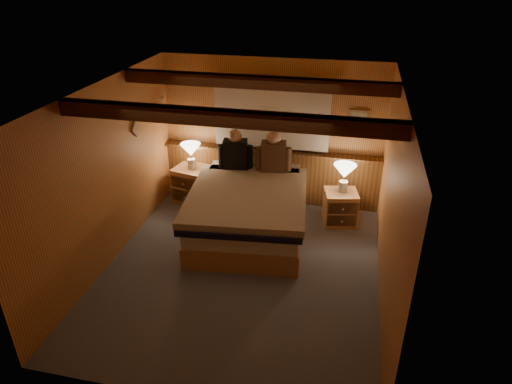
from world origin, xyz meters
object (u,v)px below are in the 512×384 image
(lamp_left, at_px, (191,151))
(lamp_right, at_px, (345,173))
(bed, at_px, (248,211))
(duffel_bag, at_px, (203,208))
(nightstand_left, at_px, (192,184))
(nightstand_right, at_px, (340,208))
(person_right, at_px, (273,155))
(person_left, at_px, (235,152))

(lamp_left, distance_m, lamp_right, 2.51)
(bed, distance_m, duffel_bag, 0.89)
(nightstand_left, bearing_deg, lamp_right, 7.87)
(nightstand_right, height_order, lamp_right, lamp_right)
(nightstand_left, xyz_separation_m, lamp_right, (2.52, -0.18, 0.55))
(nightstand_left, relative_size, lamp_right, 1.45)
(person_right, xyz_separation_m, duffel_bag, (-1.05, -0.48, -0.83))
(person_right, bearing_deg, duffel_bag, -163.42)
(person_left, bearing_deg, person_right, -7.48)
(bed, distance_m, lamp_left, 1.51)
(bed, xyz_separation_m, duffel_bag, (-0.82, 0.27, -0.21))
(bed, relative_size, lamp_left, 5.32)
(nightstand_left, height_order, nightstand_right, nightstand_left)
(lamp_left, distance_m, person_right, 1.39)
(bed, xyz_separation_m, person_right, (0.23, 0.76, 0.62))
(person_right, bearing_deg, nightstand_left, 169.53)
(bed, bearing_deg, lamp_right, 19.25)
(bed, distance_m, nightstand_right, 1.46)
(nightstand_right, xyz_separation_m, duffel_bag, (-2.15, -0.32, -0.10))
(nightstand_left, height_order, lamp_left, lamp_left)
(nightstand_right, bearing_deg, person_right, 159.54)
(person_left, bearing_deg, nightstand_right, -14.01)
(person_left, distance_m, duffel_bag, 1.04)
(duffel_bag, bearing_deg, bed, -25.99)
(nightstand_right, xyz_separation_m, person_left, (-1.71, 0.15, 0.72))
(nightstand_left, height_order, lamp_right, lamp_right)
(person_left, relative_size, duffel_bag, 1.12)
(lamp_left, bearing_deg, person_left, -4.82)
(nightstand_right, bearing_deg, lamp_left, 163.14)
(bed, relative_size, nightstand_left, 3.56)
(nightstand_right, distance_m, lamp_right, 0.58)
(person_left, bearing_deg, bed, -71.78)
(person_left, relative_size, person_right, 0.98)
(bed, bearing_deg, nightstand_left, 139.35)
(lamp_right, xyz_separation_m, duffel_bag, (-2.16, -0.36, -0.68))
(nightstand_left, bearing_deg, lamp_left, -16.56)
(nightstand_right, relative_size, lamp_left, 1.32)
(person_left, xyz_separation_m, person_right, (0.61, 0.02, 0.01))
(bed, bearing_deg, nightstand_right, 18.11)
(nightstand_left, distance_m, person_left, 1.05)
(lamp_left, distance_m, person_left, 0.78)
(nightstand_right, xyz_separation_m, person_right, (-1.10, 0.16, 0.73))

